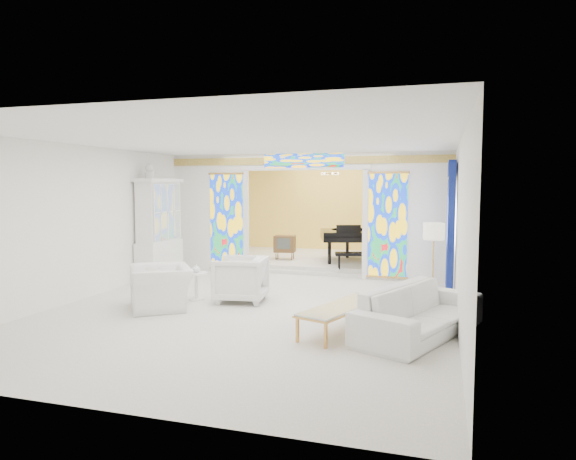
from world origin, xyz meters
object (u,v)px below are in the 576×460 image
(armchair_left, at_px, (161,287))
(coffee_table, at_px, (343,307))
(china_cabinet, at_px, (159,230))
(grand_piano, at_px, (351,235))
(sofa, at_px, (420,311))
(armchair_right, at_px, (241,279))
(tv_console, at_px, (285,244))

(armchair_left, bearing_deg, coffee_table, 45.14)
(china_cabinet, bearing_deg, grand_piano, 37.01)
(sofa, bearing_deg, armchair_right, 92.32)
(china_cabinet, relative_size, sofa, 1.09)
(armchair_left, relative_size, grand_piano, 0.42)
(china_cabinet, height_order, coffee_table, china_cabinet)
(grand_piano, bearing_deg, sofa, -87.56)
(armchair_right, distance_m, coffee_table, 2.68)
(china_cabinet, distance_m, coffee_table, 6.00)
(armchair_left, bearing_deg, china_cabinet, 174.92)
(china_cabinet, distance_m, armchair_left, 3.19)
(china_cabinet, xyz_separation_m, sofa, (6.17, -3.06, -0.80))
(armchair_left, relative_size, tv_console, 1.78)
(coffee_table, distance_m, tv_console, 6.49)
(china_cabinet, distance_m, grand_piano, 5.11)
(china_cabinet, xyz_separation_m, grand_piano, (4.07, 3.07, -0.30))
(china_cabinet, relative_size, armchair_right, 2.85)
(china_cabinet, xyz_separation_m, armchair_right, (2.78, -1.73, -0.74))
(grand_piano, height_order, tv_console, grand_piano)
(sofa, height_order, coffee_table, sofa)
(china_cabinet, bearing_deg, sofa, -26.42)
(grand_piano, bearing_deg, coffee_table, -97.65)
(armchair_left, height_order, armchair_right, armchair_right)
(china_cabinet, xyz_separation_m, coffee_table, (5.04, -3.17, -0.79))
(china_cabinet, bearing_deg, tv_console, 49.56)
(grand_piano, relative_size, tv_console, 4.24)
(coffee_table, distance_m, grand_piano, 6.34)
(coffee_table, bearing_deg, armchair_right, 147.37)
(tv_console, bearing_deg, armchair_left, -104.38)
(china_cabinet, height_order, tv_console, china_cabinet)
(china_cabinet, relative_size, grand_piano, 0.97)
(coffee_table, xyz_separation_m, grand_piano, (-0.96, 6.25, 0.49))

